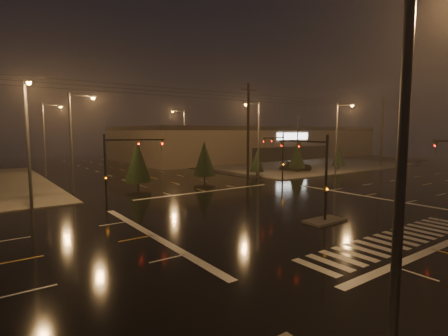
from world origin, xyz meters
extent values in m
plane|color=black|center=(0.00, 0.00, 0.00)|extent=(140.00, 140.00, 0.00)
cube|color=#484641|center=(30.00, 30.00, 0.06)|extent=(36.00, 36.00, 0.12)
cube|color=#484641|center=(0.00, -4.00, 0.07)|extent=(3.00, 1.60, 0.15)
cube|color=beige|center=(0.00, -9.00, 0.01)|extent=(15.00, 2.60, 0.01)
cube|color=beige|center=(0.00, -11.00, 0.01)|extent=(16.00, 0.50, 0.01)
cube|color=beige|center=(0.00, 11.00, 0.01)|extent=(16.00, 0.50, 0.01)
cube|color=black|center=(35.00, 28.00, 0.04)|extent=(50.00, 24.00, 0.08)
cube|color=brown|center=(35.00, 46.00, 3.50)|extent=(60.00, 28.00, 7.00)
cube|color=black|center=(35.00, 46.00, 6.80)|extent=(60.20, 28.20, 0.80)
cube|color=white|center=(35.00, 31.90, 5.20)|extent=(9.00, 0.20, 1.40)
cube|color=black|center=(35.00, 31.95, 1.60)|extent=(22.00, 0.15, 2.80)
cylinder|color=black|center=(0.00, -4.00, 3.00)|extent=(0.18, 0.18, 6.00)
cylinder|color=black|center=(0.00, -1.75, 5.50)|extent=(0.12, 4.50, 0.12)
imported|color=#594707|center=(0.00, 0.27, 5.45)|extent=(0.16, 0.20, 1.00)
cube|color=#594707|center=(0.00, -4.00, 2.30)|extent=(0.25, 0.18, 0.35)
cylinder|color=black|center=(10.50, 10.50, 3.00)|extent=(0.18, 0.18, 6.00)
cylinder|color=black|center=(8.15, 9.64, 5.50)|extent=(4.74, 1.82, 0.12)
imported|color=#594707|center=(6.04, 8.88, 5.45)|extent=(0.24, 0.22, 1.00)
cube|color=#594707|center=(10.50, 10.50, 2.30)|extent=(0.25, 0.18, 0.35)
cylinder|color=black|center=(-10.50, 10.50, 3.00)|extent=(0.18, 0.18, 6.00)
cylinder|color=black|center=(-8.15, 9.64, 5.50)|extent=(4.74, 1.82, 0.12)
imported|color=#594707|center=(-6.04, 8.88, 5.45)|extent=(0.24, 0.22, 1.00)
cube|color=#594707|center=(-10.50, 10.50, 2.30)|extent=(0.25, 0.18, 0.35)
imported|color=#594707|center=(9.20, -6.93, 5.45)|extent=(0.22, 0.24, 1.00)
cylinder|color=#38383A|center=(-11.50, -15.00, 5.00)|extent=(0.24, 0.24, 10.00)
cylinder|color=#38383A|center=(-11.50, 18.00, 5.00)|extent=(0.24, 0.24, 10.00)
cylinder|color=#38383A|center=(-10.30, 18.00, 9.80)|extent=(2.40, 0.14, 0.14)
cube|color=#38383A|center=(-9.20, 18.00, 9.75)|extent=(0.70, 0.30, 0.18)
sphere|color=orange|center=(-9.20, 18.00, 9.62)|extent=(0.32, 0.32, 0.32)
cylinder|color=#38383A|center=(-11.50, 34.00, 5.00)|extent=(0.24, 0.24, 10.00)
cylinder|color=#38383A|center=(-10.30, 34.00, 9.80)|extent=(2.40, 0.14, 0.14)
cube|color=#38383A|center=(-9.20, 34.00, 9.75)|extent=(0.70, 0.30, 0.18)
sphere|color=orange|center=(-9.20, 34.00, 9.62)|extent=(0.32, 0.32, 0.32)
cylinder|color=#38383A|center=(11.50, 16.00, 5.00)|extent=(0.24, 0.24, 10.00)
cylinder|color=#38383A|center=(10.30, 16.00, 9.80)|extent=(2.40, 0.14, 0.14)
cube|color=#38383A|center=(9.20, 16.00, 9.75)|extent=(0.70, 0.30, 0.18)
sphere|color=orange|center=(9.20, 16.00, 9.62)|extent=(0.32, 0.32, 0.32)
cylinder|color=#38383A|center=(11.50, 36.00, 5.00)|extent=(0.24, 0.24, 10.00)
cylinder|color=#38383A|center=(10.30, 36.00, 9.80)|extent=(2.40, 0.14, 0.14)
cube|color=#38383A|center=(9.20, 36.00, 9.75)|extent=(0.70, 0.30, 0.18)
sphere|color=orange|center=(9.20, 36.00, 9.62)|extent=(0.32, 0.32, 0.32)
cylinder|color=#38383A|center=(-16.00, 11.50, 5.00)|extent=(0.24, 0.24, 10.00)
cylinder|color=#38383A|center=(-16.00, 10.30, 9.80)|extent=(0.14, 2.40, 0.14)
cube|color=#38383A|center=(-16.00, 9.20, 9.75)|extent=(0.30, 0.70, 0.18)
sphere|color=orange|center=(-16.00, 9.20, 9.62)|extent=(0.32, 0.32, 0.32)
cylinder|color=#38383A|center=(22.00, 11.50, 5.00)|extent=(0.24, 0.24, 10.00)
cylinder|color=#38383A|center=(22.00, 10.30, 9.80)|extent=(0.14, 2.40, 0.14)
cube|color=#38383A|center=(22.00, 9.20, 9.75)|extent=(0.30, 0.70, 0.18)
sphere|color=orange|center=(22.00, 9.20, 9.62)|extent=(0.32, 0.32, 0.32)
cylinder|color=black|center=(8.00, 14.00, 6.00)|extent=(0.32, 0.32, 12.00)
cube|color=black|center=(8.00, 14.00, 11.20)|extent=(2.20, 0.12, 0.12)
cylinder|color=black|center=(38.00, 14.00, 6.00)|extent=(0.32, 0.32, 12.00)
cube|color=black|center=(38.00, 14.00, 11.20)|extent=(2.20, 0.12, 0.12)
cylinder|color=black|center=(12.10, 16.99, 0.35)|extent=(0.18, 0.18, 0.70)
cone|color=black|center=(12.10, 16.99, 2.22)|extent=(1.94, 1.94, 3.03)
cylinder|color=black|center=(20.36, 17.21, 0.35)|extent=(0.18, 0.18, 0.70)
cone|color=black|center=(20.36, 17.21, 2.66)|extent=(2.51, 2.51, 3.92)
cylinder|color=black|center=(28.55, 15.77, 0.35)|extent=(0.18, 0.18, 0.70)
cone|color=black|center=(28.55, 15.77, 2.26)|extent=(2.00, 2.00, 3.13)
cylinder|color=black|center=(-4.87, 17.39, 0.35)|extent=(0.18, 0.18, 0.70)
cone|color=black|center=(-4.87, 17.39, 2.94)|extent=(2.86, 2.86, 4.47)
cylinder|color=black|center=(3.86, 17.47, 0.35)|extent=(0.18, 0.18, 0.70)
cone|color=black|center=(3.86, 17.47, 2.87)|extent=(2.78, 2.78, 4.34)
imported|color=black|center=(21.76, 18.78, 0.86)|extent=(4.68, 5.22, 1.71)
camera|label=1|loc=(-19.46, -19.08, 6.23)|focal=28.00mm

